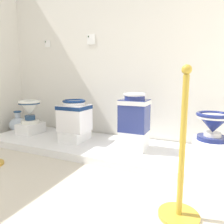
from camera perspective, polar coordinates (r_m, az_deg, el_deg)
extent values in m
cube|color=beige|center=(1.76, -27.32, -24.70)|extent=(5.87, 5.56, 0.02)
cube|color=silver|center=(3.16, 1.83, 18.35)|extent=(4.07, 0.06, 2.90)
cube|color=white|center=(2.79, -2.54, -9.63)|extent=(3.43, 0.95, 0.09)
cube|color=white|center=(3.52, -21.37, -4.16)|extent=(0.28, 0.37, 0.16)
cylinder|color=white|center=(3.49, -21.47, -2.44)|extent=(0.27, 0.27, 0.06)
cylinder|color=navy|center=(3.48, -21.53, -1.39)|extent=(0.16, 0.16, 0.07)
cone|color=white|center=(3.46, -21.67, 0.91)|extent=(0.32, 0.32, 0.21)
cylinder|color=navy|center=(3.45, -21.75, 2.31)|extent=(0.31, 0.31, 0.03)
torus|color=white|center=(3.45, -21.77, 2.64)|extent=(0.33, 0.33, 0.04)
cylinder|color=navy|center=(3.45, -21.77, 2.56)|extent=(0.22, 0.22, 0.01)
cube|color=white|center=(2.95, -10.09, -6.38)|extent=(0.30, 0.38, 0.14)
cube|color=white|center=(2.89, -10.22, -1.61)|extent=(0.38, 0.33, 0.36)
cube|color=navy|center=(2.87, -10.30, 1.26)|extent=(0.39, 0.33, 0.05)
cylinder|color=white|center=(2.86, -10.34, 2.45)|extent=(0.29, 0.29, 0.05)
torus|color=navy|center=(2.86, -10.35, 2.95)|extent=(0.31, 0.31, 0.04)
cube|color=white|center=(2.56, 6.02, -7.65)|extent=(0.31, 0.29, 0.22)
cube|color=navy|center=(2.49, 6.14, -0.95)|extent=(0.32, 0.28, 0.38)
cube|color=white|center=(2.47, 6.20, 2.63)|extent=(0.33, 0.28, 0.05)
cylinder|color=navy|center=(2.46, 6.23, 4.12)|extent=(0.24, 0.24, 0.06)
torus|color=white|center=(2.46, 6.24, 4.81)|extent=(0.27, 0.27, 0.04)
cube|color=white|center=(2.51, 25.52, -9.14)|extent=(0.38, 0.37, 0.20)
cylinder|color=navy|center=(2.48, 25.72, -6.45)|extent=(0.31, 0.31, 0.04)
cylinder|color=white|center=(2.47, 25.79, -5.49)|extent=(0.17, 0.17, 0.04)
cone|color=navy|center=(2.45, 25.97, -2.86)|extent=(0.34, 0.34, 0.19)
cylinder|color=white|center=(2.43, 26.10, -1.12)|extent=(0.33, 0.33, 0.03)
torus|color=navy|center=(2.43, 26.13, -0.66)|extent=(0.35, 0.35, 0.04)
cylinder|color=white|center=(2.43, 26.12, -0.77)|extent=(0.24, 0.24, 0.01)
cube|color=white|center=(3.81, -17.26, 17.44)|extent=(0.12, 0.01, 0.11)
cube|color=#5B9E4C|center=(3.84, -17.73, 17.86)|extent=(0.02, 0.01, 0.02)
cube|color=white|center=(3.33, -5.75, 19.19)|extent=(0.13, 0.01, 0.15)
cube|color=#5B9E4C|center=(3.36, -6.44, 19.86)|extent=(0.02, 0.01, 0.02)
cylinder|color=navy|center=(3.99, -24.15, -5.13)|extent=(0.16, 0.16, 0.03)
ellipsoid|color=silver|center=(3.96, -24.28, -3.17)|extent=(0.30, 0.30, 0.25)
cylinder|color=silver|center=(3.93, -24.45, -0.67)|extent=(0.09, 0.09, 0.10)
torus|color=navy|center=(3.92, -24.50, 0.07)|extent=(0.13, 0.13, 0.02)
cylinder|color=gold|center=(1.66, 17.79, -25.32)|extent=(0.28, 0.28, 0.02)
cylinder|color=gold|center=(1.45, 18.73, -9.29)|extent=(0.04, 0.04, 0.94)
sphere|color=gold|center=(1.38, 19.81, 10.90)|extent=(0.06, 0.06, 0.06)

